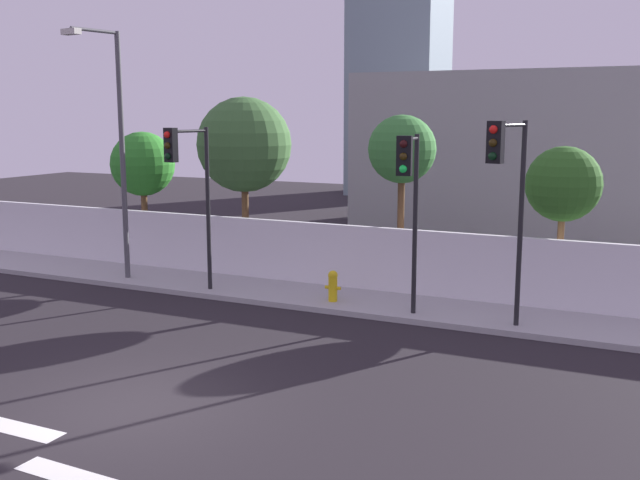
{
  "coord_description": "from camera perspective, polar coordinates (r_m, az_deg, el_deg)",
  "views": [
    {
      "loc": [
        8.28,
        -9.75,
        5.1
      ],
      "look_at": [
        0.61,
        6.5,
        2.02
      ],
      "focal_mm": 41.5,
      "sensor_mm": 36.0,
      "label": 1
    }
  ],
  "objects": [
    {
      "name": "roadside_tree_midleft",
      "position": [
        23.44,
        -5.87,
        7.29
      ],
      "size": [
        2.97,
        2.97,
        5.63
      ],
      "color": "brown",
      "rests_on": "ground"
    },
    {
      "name": "traffic_light_center",
      "position": [
        16.91,
        14.27,
        4.54
      ],
      "size": [
        0.6,
        1.68,
        4.8
      ],
      "color": "black",
      "rests_on": "sidewalk"
    },
    {
      "name": "sidewalk",
      "position": [
        20.39,
        0.5,
        -4.54
      ],
      "size": [
        36.0,
        2.4,
        0.15
      ],
      "primitive_type": "cube",
      "color": "#A2A2A2",
      "rests_on": "ground"
    },
    {
      "name": "fire_hydrant",
      "position": [
        19.73,
        1.0,
        -3.47
      ],
      "size": [
        0.44,
        0.26,
        0.84
      ],
      "color": "gold",
      "rests_on": "sidewalk"
    },
    {
      "name": "roadside_tree_leftmost",
      "position": [
        25.77,
        -13.51,
        5.67
      ],
      "size": [
        2.16,
        2.16,
        4.51
      ],
      "color": "brown",
      "rests_on": "ground"
    },
    {
      "name": "traffic_light_left",
      "position": [
        20.4,
        -10.13,
        5.1
      ],
      "size": [
        0.48,
        1.57,
        4.58
      ],
      "color": "black",
      "rests_on": "sidewalk"
    },
    {
      "name": "roadside_tree_rightmost",
      "position": [
        20.28,
        18.26,
        4.06
      ],
      "size": [
        1.97,
        1.97,
        4.28
      ],
      "color": "brown",
      "rests_on": "ground"
    },
    {
      "name": "roadside_tree_midright",
      "position": [
        21.23,
        6.34,
        6.86
      ],
      "size": [
        1.94,
        1.94,
        5.08
      ],
      "color": "brown",
      "rests_on": "ground"
    },
    {
      "name": "perimeter_wall",
      "position": [
        21.33,
        1.96,
        -1.23
      ],
      "size": [
        36.0,
        0.18,
        1.8
      ],
      "primitive_type": "cube",
      "color": "silver",
      "rests_on": "sidewalk"
    },
    {
      "name": "low_building_distant",
      "position": [
        33.9,
        14.4,
        6.58
      ],
      "size": [
        12.94,
        6.0,
        6.85
      ],
      "primitive_type": "cube",
      "color": "gray",
      "rests_on": "ground"
    },
    {
      "name": "street_lamp_curbside",
      "position": [
        22.78,
        -15.47,
        7.65
      ],
      "size": [
        0.66,
        1.81,
        7.31
      ],
      "color": "#4C4C51",
      "rests_on": "sidewalk"
    },
    {
      "name": "ground_plane",
      "position": [
        13.77,
        -14.31,
        -12.33
      ],
      "size": [
        80.0,
        80.0,
        0.0
      ],
      "primitive_type": "plane",
      "color": "black"
    },
    {
      "name": "traffic_light_right",
      "position": [
        17.5,
        6.91,
        4.17
      ],
      "size": [
        0.4,
        1.64,
        4.46
      ],
      "color": "black",
      "rests_on": "sidewalk"
    }
  ]
}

